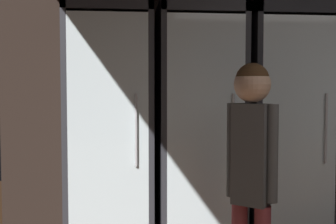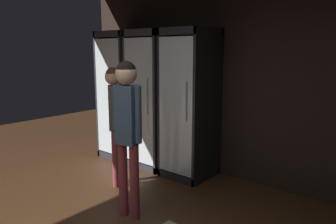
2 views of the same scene
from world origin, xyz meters
TOP-DOWN VIEW (x-y plane):
  - cooler_far_left at (-2.08, 2.70)m, footprint 0.63×0.67m
  - cooler_left at (-1.40, 2.70)m, footprint 0.63×0.67m
  - cooler_center at (-0.72, 2.70)m, footprint 0.63×0.67m
  - shopper_near at (-1.26, 1.75)m, footprint 0.25×0.23m

SIDE VIEW (x-z plane):
  - shopper_near at x=-1.26m, z-range 0.22..1.77m
  - cooler_left at x=-1.40m, z-range -0.02..2.03m
  - cooler_center at x=-0.72m, z-range -0.02..2.03m
  - cooler_far_left at x=-2.08m, z-range -0.02..2.04m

